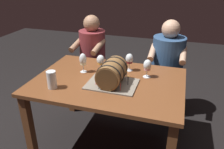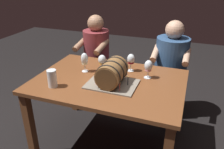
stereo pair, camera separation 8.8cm
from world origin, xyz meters
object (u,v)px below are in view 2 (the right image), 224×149
at_px(dining_table, 109,89).
at_px(person_seated_right, 170,71).
at_px(barrel_cake, 112,74).
at_px(person_seated_left, 97,62).
at_px(beer_pint, 52,79).
at_px(wine_glass_rose, 148,67).
at_px(wine_glass_red, 131,60).
at_px(wine_glass_white, 85,60).
at_px(wine_glass_amber, 102,60).

height_order(dining_table, person_seated_right, person_seated_right).
xyz_separation_m(barrel_cake, person_seated_left, (-0.54, 0.88, -0.31)).
height_order(beer_pint, person_seated_left, person_seated_left).
xyz_separation_m(wine_glass_rose, wine_glass_red, (-0.20, 0.10, 0.01)).
height_order(dining_table, wine_glass_white, wine_glass_white).
bearing_deg(barrel_cake, dining_table, 127.53).
bearing_deg(dining_table, wine_glass_rose, 27.25).
bearing_deg(dining_table, wine_glass_amber, 129.33).
xyz_separation_m(barrel_cake, wine_glass_rose, (0.27, 0.25, 0.01)).
xyz_separation_m(wine_glass_amber, wine_glass_white, (-0.16, -0.06, 0.01)).
bearing_deg(wine_glass_white, beer_pint, -107.55).
distance_m(wine_glass_amber, wine_glass_rose, 0.46).
bearing_deg(wine_glass_amber, person_seated_left, 118.50).
relative_size(dining_table, wine_glass_white, 7.05).
bearing_deg(wine_glass_white, person_seated_right, 42.23).
relative_size(wine_glass_rose, person_seated_right, 0.15).
relative_size(dining_table, wine_glass_amber, 7.93).
bearing_deg(wine_glass_white, person_seated_left, 104.79).
bearing_deg(beer_pint, wine_glass_white, 72.45).
distance_m(wine_glass_rose, beer_pint, 0.88).
bearing_deg(wine_glass_amber, barrel_cake, -51.24).
bearing_deg(beer_pint, wine_glass_red, 45.38).
relative_size(wine_glass_amber, person_seated_right, 0.15).
distance_m(dining_table, person_seated_right, 0.94).
bearing_deg(person_seated_right, person_seated_left, -179.98).
distance_m(wine_glass_red, beer_pint, 0.79).
distance_m(barrel_cake, wine_glass_white, 0.40).
height_order(wine_glass_amber, wine_glass_red, wine_glass_red).
distance_m(dining_table, beer_pint, 0.54).
bearing_deg(wine_glass_amber, wine_glass_rose, 0.98).
distance_m(wine_glass_rose, wine_glass_red, 0.22).
xyz_separation_m(dining_table, wine_glass_white, (-0.29, 0.10, 0.23)).
xyz_separation_m(wine_glass_amber, beer_pint, (-0.28, -0.45, -0.04)).
relative_size(wine_glass_amber, wine_glass_rose, 0.98).
height_order(barrel_cake, wine_glass_rose, barrel_cake).
xyz_separation_m(wine_glass_white, beer_pint, (-0.12, -0.39, -0.05)).
xyz_separation_m(dining_table, wine_glass_rose, (0.33, 0.17, 0.22)).
distance_m(dining_table, person_seated_left, 0.94).
bearing_deg(barrel_cake, beer_pint, -156.09).
relative_size(dining_table, person_seated_right, 1.19).
distance_m(wine_glass_rose, person_seated_left, 1.07).
height_order(dining_table, wine_glass_red, wine_glass_red).
distance_m(dining_table, wine_glass_amber, 0.30).
relative_size(beer_pint, person_seated_left, 0.14).
bearing_deg(dining_table, wine_glass_white, 161.44).
xyz_separation_m(wine_glass_red, beer_pint, (-0.55, -0.56, -0.05)).
height_order(wine_glass_white, person_seated_right, person_seated_right).
bearing_deg(beer_pint, wine_glass_amber, 57.82).
relative_size(barrel_cake, person_seated_left, 0.38).
relative_size(barrel_cake, wine_glass_rose, 2.49).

